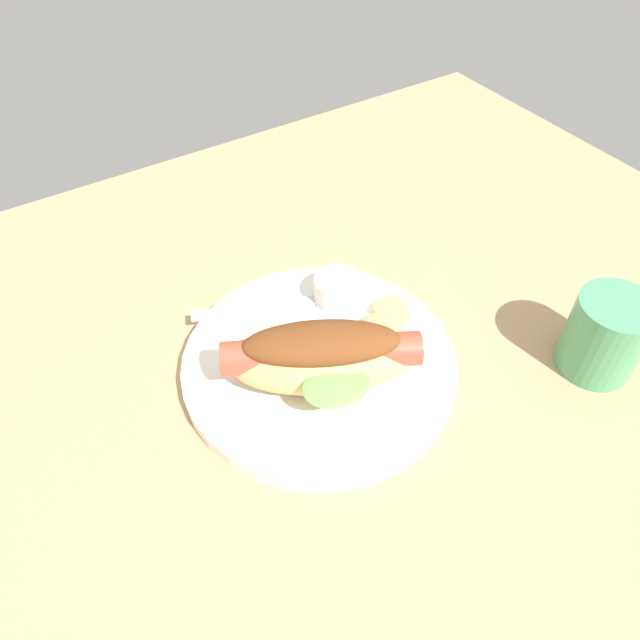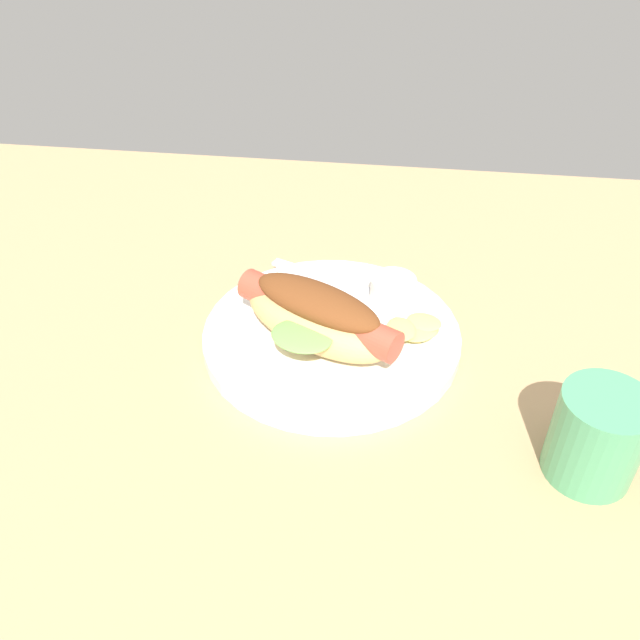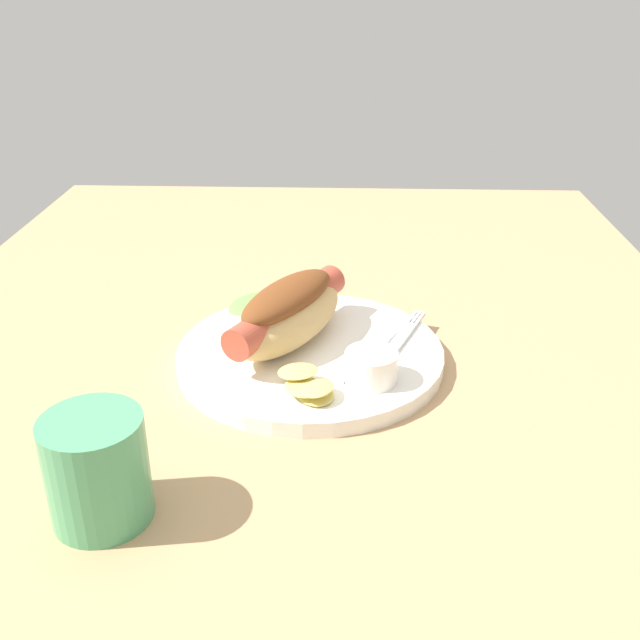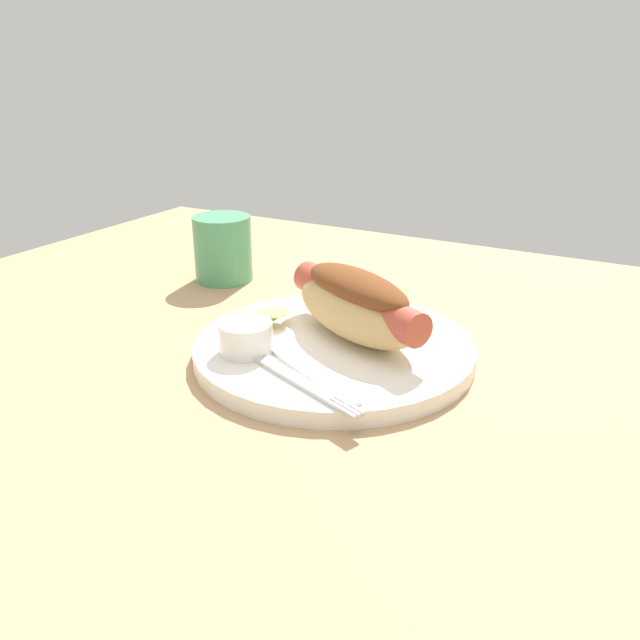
# 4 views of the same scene
# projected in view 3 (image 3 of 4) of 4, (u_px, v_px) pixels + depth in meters

# --- Properties ---
(ground_plane) EXTENTS (1.20, 0.90, 0.02)m
(ground_plane) POSITION_uv_depth(u_px,v_px,m) (304.00, 356.00, 0.77)
(ground_plane) COLOR tan
(plate) EXTENTS (0.27, 0.27, 0.02)m
(plate) POSITION_uv_depth(u_px,v_px,m) (310.00, 355.00, 0.74)
(plate) COLOR white
(plate) RESTS_ON ground_plane
(hot_dog) EXTENTS (0.18, 0.14, 0.07)m
(hot_dog) POSITION_uv_depth(u_px,v_px,m) (287.00, 312.00, 0.73)
(hot_dog) COLOR tan
(hot_dog) RESTS_ON plate
(sauce_ramekin) EXTENTS (0.05, 0.05, 0.03)m
(sauce_ramekin) POSITION_uv_depth(u_px,v_px,m) (371.00, 367.00, 0.67)
(sauce_ramekin) COLOR white
(sauce_ramekin) RESTS_ON plate
(fork) EXTENTS (0.15, 0.07, 0.00)m
(fork) POSITION_uv_depth(u_px,v_px,m) (397.00, 344.00, 0.74)
(fork) COLOR silver
(fork) RESTS_ON plate
(knife) EXTENTS (0.14, 0.09, 0.00)m
(knife) POSITION_uv_depth(u_px,v_px,m) (376.00, 346.00, 0.74)
(knife) COLOR silver
(knife) RESTS_ON plate
(chips_pile) EXTENTS (0.06, 0.06, 0.02)m
(chips_pile) POSITION_uv_depth(u_px,v_px,m) (308.00, 386.00, 0.66)
(chips_pile) COLOR #D6C262
(chips_pile) RESTS_ON plate
(drinking_cup) EXTENTS (0.07, 0.07, 0.08)m
(drinking_cup) POSITION_uv_depth(u_px,v_px,m) (97.00, 469.00, 0.52)
(drinking_cup) COLOR #4C9E6B
(drinking_cup) RESTS_ON ground_plane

